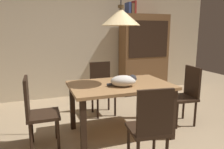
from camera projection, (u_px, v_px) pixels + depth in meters
The scene contains 12 objects.
back_wall at pixel (82, 32), 4.81m from camera, with size 6.40×0.10×2.90m, color beige.
dining_table at pixel (120, 91), 3.03m from camera, with size 1.40×0.90×0.75m.
chair_right_side at pixel (186, 93), 3.42m from camera, with size 0.43×0.43×0.93m.
chair_left_side at pixel (36, 110), 2.68m from camera, with size 0.41×0.41×0.93m.
chair_far_back at pixel (102, 86), 3.86m from camera, with size 0.41×0.41×0.93m.
chair_near_front at pixel (150, 125), 2.24m from camera, with size 0.44×0.44×0.93m.
cat_sleeping at pixel (124, 81), 2.86m from camera, with size 0.40×0.30×0.16m.
pendant_lamp at pixel (121, 17), 2.82m from camera, with size 0.52×0.52×1.30m.
hutch_bookcase at pixel (144, 56), 5.08m from camera, with size 1.12×0.45×1.85m.
book_blue_wide at pixel (128, 8), 4.73m from camera, with size 0.06×0.24×0.24m, color #384C93.
book_brown_thick at pixel (131, 9), 4.75m from camera, with size 0.06×0.24×0.22m, color brown.
book_red_tall at pixel (134, 8), 4.77m from camera, with size 0.04×0.22×0.28m, color #B73833.
Camera 1 is at (-1.00, -2.20, 1.48)m, focal length 34.38 mm.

